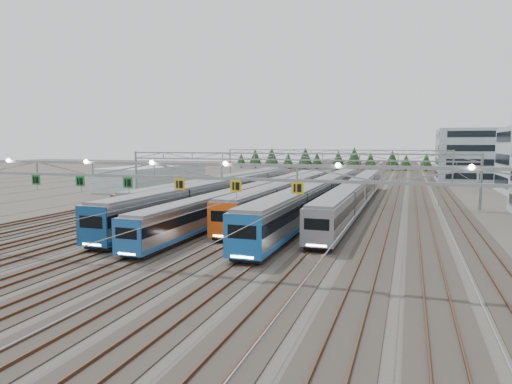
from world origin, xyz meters
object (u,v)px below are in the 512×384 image
(gantry_far, at_px, (333,156))
(west_shed, at_px, (155,176))
(train_a, at_px, (227,186))
(depot_bldg_north, at_px, (484,155))
(gantry_mid, at_px, (288,162))
(train_e, at_px, (320,195))
(gantry_near, at_px, (152,173))
(train_d, at_px, (292,193))
(train_f, at_px, (357,193))
(train_b, at_px, (227,192))
(train_c, at_px, (261,194))

(gantry_far, xyz_separation_m, west_shed, (-33.76, -29.16, -4.07))
(train_a, xyz_separation_m, west_shed, (-22.51, 13.62, 0.21))
(depot_bldg_north, bearing_deg, gantry_mid, -122.78)
(train_e, bearing_deg, gantry_near, -101.80)
(train_d, xyz_separation_m, gantry_mid, (-2.25, 5.91, 4.18))
(gantry_mid, relative_size, depot_bldg_north, 2.56)
(depot_bldg_north, bearing_deg, train_f, -112.66)
(train_a, distance_m, train_b, 11.98)
(train_b, xyz_separation_m, train_d, (9.00, 2.96, -0.08))
(train_f, xyz_separation_m, west_shed, (-45.01, 19.15, 0.16))
(gantry_far, bearing_deg, train_e, -82.68)
(train_e, distance_m, west_shed, 46.79)
(train_b, height_order, gantry_near, gantry_near)
(train_b, xyz_separation_m, west_shed, (-27.01, 24.72, 0.02))
(train_f, xyz_separation_m, depot_bldg_north, (24.68, 59.09, 4.40))
(train_e, bearing_deg, depot_bldg_north, 65.28)
(train_c, height_order, west_shed, west_shed)
(gantry_near, distance_m, gantry_far, 85.12)
(train_c, relative_size, depot_bldg_north, 3.08)
(train_f, height_order, gantry_far, gantry_far)
(train_c, xyz_separation_m, gantry_mid, (2.25, 6.78, 4.42))
(train_d, distance_m, train_f, 9.37)
(train_a, xyz_separation_m, depot_bldg_north, (47.18, 53.55, 4.46))
(train_a, height_order, train_b, train_b)
(train_a, relative_size, west_shed, 2.04)
(train_b, relative_size, train_d, 1.15)
(train_e, height_order, train_f, train_e)
(train_d, distance_m, gantry_mid, 7.58)
(train_b, bearing_deg, gantry_mid, 52.74)
(train_e, distance_m, train_f, 6.21)
(gantry_mid, height_order, depot_bldg_north, depot_bldg_north)
(train_f, bearing_deg, depot_bldg_north, 67.34)
(train_e, xyz_separation_m, west_shed, (-40.51, 23.43, 0.04))
(train_b, distance_m, depot_bldg_north, 77.59)
(train_d, bearing_deg, gantry_mid, 110.83)
(train_d, bearing_deg, depot_bldg_north, 61.37)
(train_b, height_order, train_f, train_b)
(gantry_mid, height_order, gantry_far, same)
(train_b, relative_size, train_c, 0.89)
(train_d, distance_m, west_shed, 42.07)
(train_e, bearing_deg, train_f, 43.50)
(gantry_near, bearing_deg, train_c, 93.78)
(train_d, height_order, gantry_near, gantry_near)
(train_c, bearing_deg, gantry_far, 87.51)
(train_d, height_order, train_f, train_d)
(train_a, distance_m, train_c, 12.74)
(train_e, relative_size, gantry_far, 1.11)
(train_b, bearing_deg, train_e, 5.47)
(gantry_near, relative_size, depot_bldg_north, 2.56)
(train_e, bearing_deg, gantry_far, 97.32)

